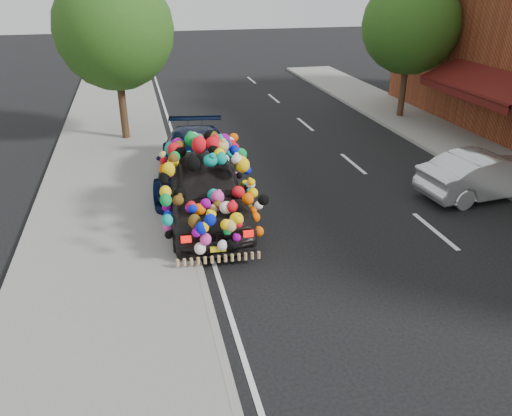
# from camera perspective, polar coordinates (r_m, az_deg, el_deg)

# --- Properties ---
(ground) EXTENTS (100.00, 100.00, 0.00)m
(ground) POSITION_cam_1_polar(r_m,az_deg,el_deg) (11.71, 4.70, -4.57)
(ground) COLOR black
(ground) RESTS_ON ground
(sidewalk) EXTENTS (4.00, 60.00, 0.12)m
(sidewalk) POSITION_cam_1_polar(r_m,az_deg,el_deg) (11.24, -16.78, -6.70)
(sidewalk) COLOR gray
(sidewalk) RESTS_ON ground
(kerb) EXTENTS (0.15, 60.00, 0.13)m
(kerb) POSITION_cam_1_polar(r_m,az_deg,el_deg) (11.24, -6.82, -5.67)
(kerb) COLOR gray
(kerb) RESTS_ON ground
(footpath_far) EXTENTS (3.00, 40.00, 0.12)m
(footpath_far) POSITION_cam_1_polar(r_m,az_deg,el_deg) (18.02, 27.19, 3.77)
(footpath_far) COLOR gray
(footpath_far) RESTS_ON ground
(lane_markings) EXTENTS (6.00, 50.00, 0.01)m
(lane_markings) POSITION_cam_1_polar(r_m,az_deg,el_deg) (13.19, 19.76, -2.46)
(lane_markings) COLOR silver
(lane_markings) RESTS_ON ground
(tree_near_sidewalk) EXTENTS (4.20, 4.20, 6.13)m
(tree_near_sidewalk) POSITION_cam_1_polar(r_m,az_deg,el_deg) (19.20, -15.91, 19.00)
(tree_near_sidewalk) COLOR #332114
(tree_near_sidewalk) RESTS_ON ground
(tree_far_b) EXTENTS (4.00, 4.00, 5.90)m
(tree_far_b) POSITION_cam_1_polar(r_m,az_deg,el_deg) (22.73, 17.28, 19.34)
(tree_far_b) COLOR #332114
(tree_far_b) RESTS_ON ground
(plush_art_car) EXTENTS (2.56, 5.15, 2.30)m
(plush_art_car) POSITION_cam_1_polar(r_m,az_deg,el_deg) (12.59, -5.78, 3.58)
(plush_art_car) COLOR black
(plush_art_car) RESTS_ON ground
(navy_sedan) EXTENTS (2.85, 5.41, 1.50)m
(navy_sedan) POSITION_cam_1_polar(r_m,az_deg,el_deg) (15.07, -7.10, 5.42)
(navy_sedan) COLOR black
(navy_sedan) RESTS_ON ground
(silver_hatchback) EXTENTS (4.05, 1.72, 1.30)m
(silver_hatchback) POSITION_cam_1_polar(r_m,az_deg,el_deg) (15.57, 24.88, 3.48)
(silver_hatchback) COLOR silver
(silver_hatchback) RESTS_ON ground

